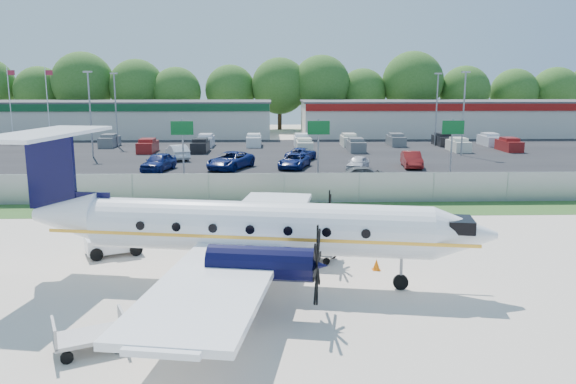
{
  "coord_description": "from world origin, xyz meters",
  "views": [
    {
      "loc": [
        -0.88,
        -22.55,
        7.87
      ],
      "look_at": [
        0.0,
        6.0,
        2.3
      ],
      "focal_mm": 35.0,
      "sensor_mm": 36.0,
      "label": 1
    }
  ],
  "objects_px": {
    "pushback_tug": "(116,240)",
    "baggage_cart_near": "(317,251)",
    "baggage_cart_far": "(90,335)",
    "aircraft": "(249,227)"
  },
  "relations": [
    {
      "from": "pushback_tug",
      "to": "baggage_cart_near",
      "type": "height_order",
      "value": "pushback_tug"
    },
    {
      "from": "baggage_cart_near",
      "to": "baggage_cart_far",
      "type": "height_order",
      "value": "baggage_cart_far"
    },
    {
      "from": "baggage_cart_far",
      "to": "aircraft",
      "type": "bearing_deg",
      "value": 51.56
    },
    {
      "from": "pushback_tug",
      "to": "baggage_cart_far",
      "type": "height_order",
      "value": "pushback_tug"
    },
    {
      "from": "baggage_cart_near",
      "to": "pushback_tug",
      "type": "bearing_deg",
      "value": 172.17
    },
    {
      "from": "baggage_cart_far",
      "to": "pushback_tug",
      "type": "bearing_deg",
      "value": 100.72
    },
    {
      "from": "aircraft",
      "to": "baggage_cart_far",
      "type": "xyz_separation_m",
      "value": [
        -4.53,
        -5.71,
        -1.8
      ]
    },
    {
      "from": "aircraft",
      "to": "pushback_tug",
      "type": "distance_m",
      "value": 7.75
    },
    {
      "from": "pushback_tug",
      "to": "baggage_cart_far",
      "type": "distance_m",
      "value": 9.95
    },
    {
      "from": "aircraft",
      "to": "baggage_cart_near",
      "type": "distance_m",
      "value": 4.46
    }
  ]
}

